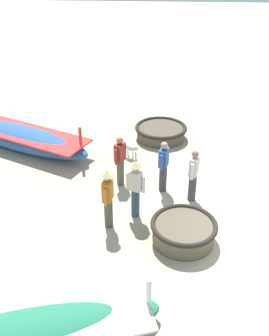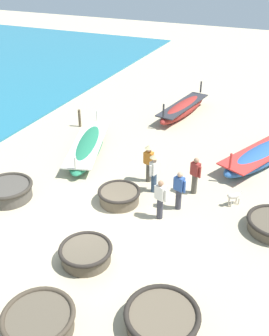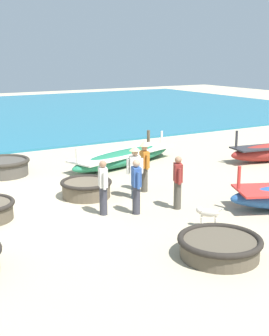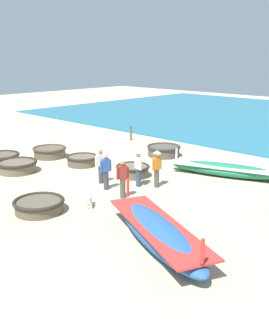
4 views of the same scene
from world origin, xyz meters
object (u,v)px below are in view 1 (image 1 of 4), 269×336
at_px(fisherman_by_coracle, 193,174).
at_px(dog, 131,148).
at_px(coracle_weathered, 184,231).
at_px(fisherman_with_hat, 135,185).
at_px(coracle_far_left, 161,131).
at_px(fisherman_crouching, 163,165).
at_px(long_boat_red_hull, 21,138).
at_px(fisherman_hauling, 120,160).
at_px(fisherman_standing_left, 108,195).

height_order(fisherman_by_coracle, dog, fisherman_by_coracle).
distance_m(coracle_weathered, fisherman_with_hat, 1.68).
distance_m(coracle_far_left, fisherman_crouching, 3.47).
distance_m(fisherman_crouching, dog, 2.16).
distance_m(long_boat_red_hull, fisherman_hauling, 4.27).
height_order(long_boat_red_hull, fisherman_by_coracle, fisherman_by_coracle).
bearing_deg(coracle_weathered, fisherman_hauling, 36.43).
bearing_deg(fisherman_by_coracle, coracle_far_left, 13.40).
height_order(long_boat_red_hull, fisherman_crouching, fisherman_crouching).
height_order(fisherman_standing_left, fisherman_with_hat, same).
distance_m(coracle_weathered, fisherman_standing_left, 2.05).
xyz_separation_m(fisherman_with_hat, dog, (3.09, 0.35, -0.59)).
relative_size(coracle_weathered, fisherman_crouching, 1.04).
relative_size(coracle_weathered, fisherman_hauling, 1.04).
bearing_deg(fisherman_standing_left, coracle_far_left, -13.83).
bearing_deg(fisherman_standing_left, fisherman_crouching, -38.06).
distance_m(fisherman_with_hat, fisherman_crouching, 1.45).
bearing_deg(long_boat_red_hull, coracle_weathered, -129.65).
relative_size(coracle_weathered, dog, 2.90).
height_order(fisherman_by_coracle, fisherman_standing_left, fisherman_standing_left).
bearing_deg(fisherman_hauling, fisherman_crouching, -100.47).
bearing_deg(fisherman_by_coracle, long_boat_red_hull, 64.34).
xyz_separation_m(long_boat_red_hull, dog, (-0.52, -3.88, -0.01)).
height_order(coracle_far_left, fisherman_standing_left, fisherman_standing_left).
distance_m(fisherman_hauling, fisherman_with_hat, 1.60).
xyz_separation_m(coracle_far_left, dog, (-1.60, 0.97, 0.11)).
xyz_separation_m(fisherman_hauling, fisherman_with_hat, (-1.49, -0.55, 0.12)).
xyz_separation_m(coracle_far_left, fisherman_with_hat, (-4.69, 0.62, 0.69)).
relative_size(long_boat_red_hull, fisherman_standing_left, 3.34).
bearing_deg(fisherman_hauling, coracle_weathered, -143.57).
relative_size(coracle_far_left, long_boat_red_hull, 0.34).
height_order(coracle_weathered, fisherman_hauling, fisherman_hauling).
xyz_separation_m(coracle_far_left, fisherman_crouching, (-3.42, -0.09, 0.57)).
distance_m(coracle_weathered, fisherman_hauling, 3.05).
bearing_deg(coracle_far_left, fisherman_with_hat, 172.46).
bearing_deg(dog, fisherman_crouching, -149.81).
relative_size(long_boat_red_hull, fisherman_crouching, 3.56).
xyz_separation_m(fisherman_by_coracle, fisherman_hauling, (0.66, 2.08, 0.00)).
height_order(coracle_far_left, fisherman_hauling, fisherman_hauling).
height_order(long_boat_red_hull, fisherman_hauling, fisherman_hauling).
bearing_deg(coracle_far_left, fisherman_by_coracle, -166.60).
distance_m(coracle_far_left, dog, 1.87).
relative_size(coracle_far_left, fisherman_by_coracle, 1.21).
relative_size(long_boat_red_hull, fisherman_by_coracle, 3.56).
relative_size(coracle_far_left, fisherman_hauling, 1.21).
height_order(coracle_weathered, coracle_far_left, coracle_weathered).
height_order(fisherman_standing_left, fisherman_crouching, fisherman_standing_left).
distance_m(long_boat_red_hull, dog, 3.92).
height_order(coracle_weathered, fisherman_crouching, fisherman_crouching).
distance_m(coracle_far_left, fisherman_hauling, 3.45).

